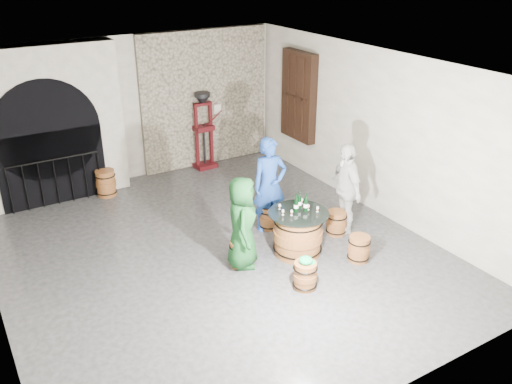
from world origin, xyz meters
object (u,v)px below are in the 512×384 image
barrel_stool_far (269,217)px  wine_bottle_left (296,205)px  barrel_stool_near_left (305,276)px  person_white (345,188)px  wine_bottle_right (299,201)px  barrel_stool_left (240,253)px  corking_press (204,125)px  barrel_stool_near_right (359,248)px  barrel_stool_right (336,223)px  person_blue (270,185)px  person_green (242,223)px  side_barrel (106,183)px  wine_bottle_center (306,204)px  barrel_table (298,233)px

barrel_stool_far → wine_bottle_left: (-0.09, -0.99, 0.70)m
barrel_stool_far → wine_bottle_left: 1.22m
barrel_stool_near_left → person_white: person_white is taller
wine_bottle_left → wine_bottle_right: size_ratio=1.00×
barrel_stool_left → corking_press: bearing=71.2°
barrel_stool_left → barrel_stool_far: 1.40m
barrel_stool_near_right → wine_bottle_left: bearing=135.2°
corking_press → person_white: bearing=-82.4°
barrel_stool_far → barrel_stool_right: bearing=-41.2°
barrel_stool_near_right → wine_bottle_right: wine_bottle_right is taller
barrel_stool_near_right → person_blue: (-0.69, 1.74, 0.68)m
person_blue → barrel_stool_far: bearing=95.5°
person_white → barrel_stool_near_left: bearing=-42.6°
person_green → wine_bottle_right: 1.10m
side_barrel → barrel_stool_near_left: bearing=-72.3°
barrel_stool_near_right → side_barrel: bearing=120.8°
barrel_stool_right → wine_bottle_left: (-1.04, -0.16, 0.70)m
barrel_stool_near_right → corking_press: corking_press is taller
wine_bottle_left → corking_press: size_ratio=0.18×
barrel_stool_left → barrel_stool_right: size_ratio=1.00×
barrel_stool_right → person_blue: 1.43m
wine_bottle_left → corking_press: 4.43m
barrel_stool_right → barrel_stool_near_right: bearing=-105.9°
barrel_stool_far → person_blue: 0.68m
barrel_stool_left → barrel_stool_right: (2.06, 0.02, 0.00)m
barrel_stool_right → corking_press: bearing=98.1°
barrel_stool_near_right → barrel_stool_right: bearing=74.1°
barrel_stool_right → barrel_stool_near_left: bearing=-143.6°
person_green → wine_bottle_right: person_green is taller
barrel_stool_right → wine_bottle_left: 1.27m
barrel_stool_near_left → corking_press: (0.93, 5.38, 0.84)m
person_white → wine_bottle_center: (-1.08, -0.26, 0.06)m
barrel_stool_near_right → wine_bottle_right: size_ratio=1.39×
barrel_table → person_green: (-1.00, 0.18, 0.40)m
barrel_stool_far → person_blue: person_blue is taller
person_white → person_blue: bearing=-110.8°
barrel_stool_far → person_blue: (-0.00, -0.02, 0.68)m
barrel_stool_near_left → barrel_stool_right: bearing=36.4°
barrel_stool_near_left → wine_bottle_right: wine_bottle_right is taller
person_white → corking_press: (-0.80, 4.21, 0.20)m
barrel_stool_near_right → person_blue: 1.99m
person_blue → person_white: size_ratio=1.04×
barrel_stool_left → barrel_stool_near_right: bearing=-26.8°
person_green → person_blue: (1.07, 0.84, 0.11)m
barrel_stool_right → person_green: person_green is taller
barrel_stool_far → wine_bottle_center: 1.27m
barrel_stool_far → wine_bottle_left: size_ratio=1.39×
person_white → wine_bottle_center: person_white is taller
barrel_stool_left → person_white: person_white is taller
barrel_stool_left → person_green: size_ratio=0.29×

